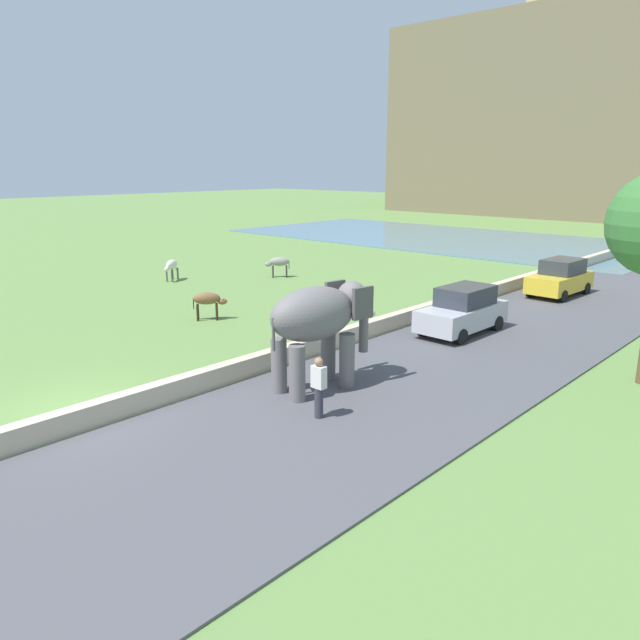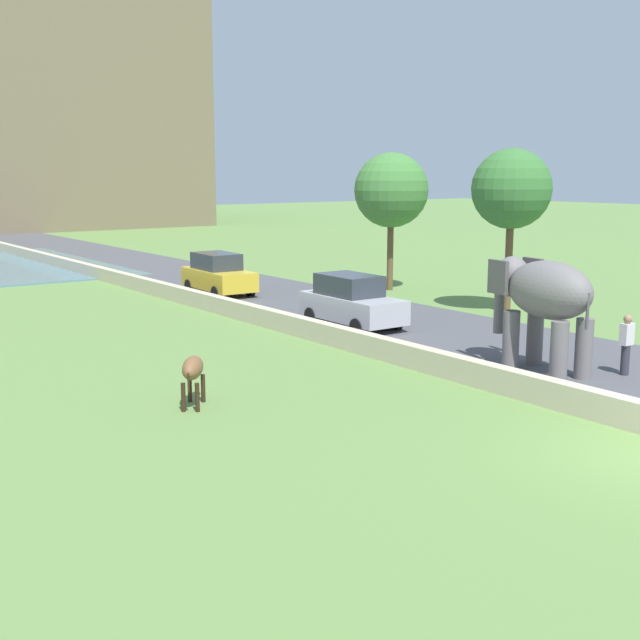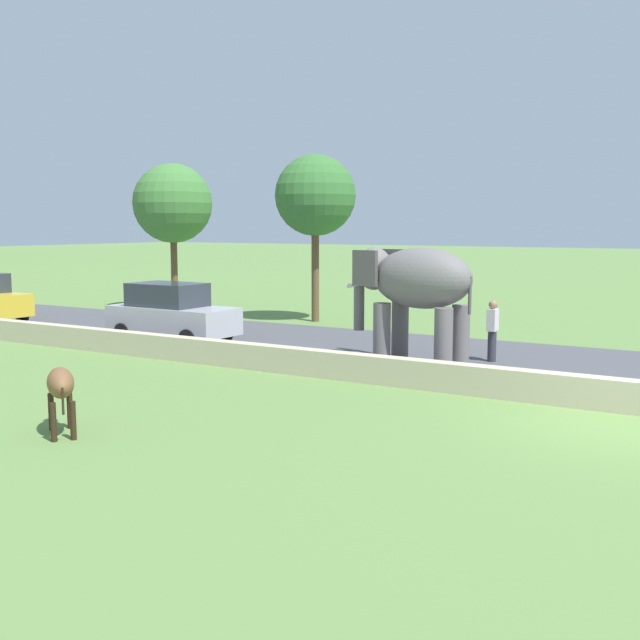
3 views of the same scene
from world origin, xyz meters
The scene contains 11 objects.
ground_plane centered at (0.00, 0.00, 0.00)m, with size 220.00×220.00×0.00m, color #608442.
road_surface centered at (5.00, 20.00, 0.03)m, with size 7.00×120.00×0.06m, color #4C4C51.
barrier_wall centered at (1.20, 18.00, 0.31)m, with size 0.40×110.00×0.63m, color beige.
lake centered at (-14.00, 39.39, 0.04)m, with size 36.00×18.00×0.08m, color slate.
elephant centered at (3.46, 5.47, 2.04)m, with size 1.77×3.56×2.99m.
person_beside_elephant centered at (4.90, 3.90, 0.87)m, with size 0.36×0.22×1.63m.
car_yellow centered at (3.43, 22.57, 0.90)m, with size 1.93×4.07×1.80m.
car_silver centered at (3.43, 13.36, 0.90)m, with size 1.85×4.03×1.80m.
cow_brown centered at (-5.27, 8.11, 0.84)m, with size 1.11×1.30×1.15m.
cow_grey centered at (-10.26, 16.72, 0.84)m, with size 1.19×1.25×1.15m.
cow_white centered at (-13.80, 11.97, 0.84)m, with size 1.04×1.35×1.15m.
Camera 1 is at (14.39, -6.21, 6.16)m, focal length 33.59 mm.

